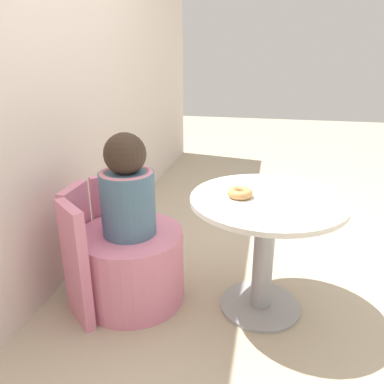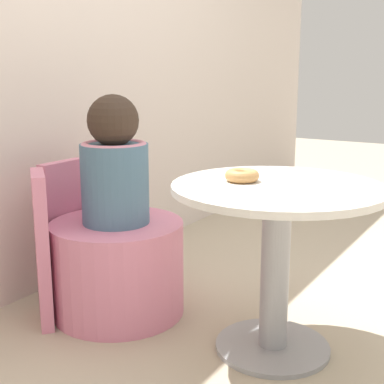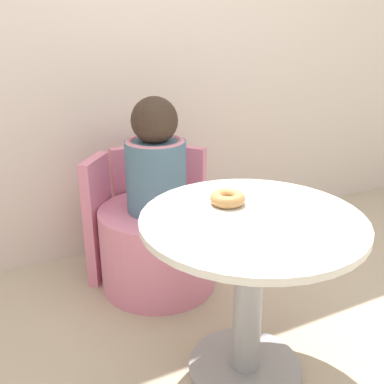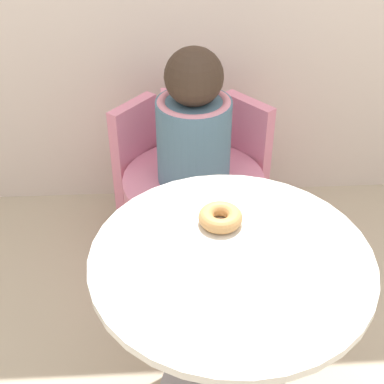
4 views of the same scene
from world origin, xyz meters
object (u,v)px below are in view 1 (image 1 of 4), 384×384
Objects in this scene: round_table at (265,231)px; tub_chair at (132,266)px; donut at (240,193)px; child_figure at (127,190)px.

round_table is 0.73m from tub_chair.
donut is at bearing 97.11° from round_table.
donut is at bearing -85.72° from child_figure.
round_table reaches higher than tub_chair.
child_figure is (0.00, 0.00, 0.44)m from tub_chair.
donut is at bearing -85.72° from tub_chair.
child_figure is at bearing 94.83° from round_table.
donut reaches higher than tub_chair.
donut is (-0.02, 0.13, 0.20)m from round_table.
round_table is 6.08× the size of donut.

